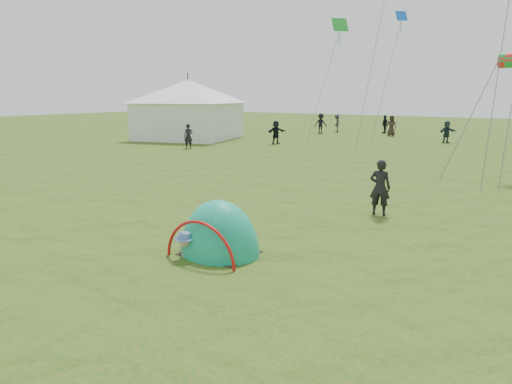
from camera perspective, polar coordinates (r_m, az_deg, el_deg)
The scene contains 15 objects.
ground at distance 9.02m, azimuth -5.99°, elevation -10.71°, with size 140.00×140.00×0.00m, color #205416.
crawling_toddler at distance 10.12m, azimuth -7.95°, elevation -6.35°, with size 0.55×0.79×0.60m, color black, non-canonical shape.
popup_tent at distance 10.34m, azimuth -4.58°, elevation -7.63°, with size 1.88×1.55×2.44m, color #0A8B6C.
standing_adult at distance 13.78m, azimuth 15.24°, elevation 0.55°, with size 0.60×0.39×1.65m, color black.
event_marquee at distance 37.06m, azimuth -8.41°, elevation 10.44°, with size 7.20×7.20×4.95m, color white, non-canonical shape.
crowd_person_3 at distance 43.93m, azimuth 10.06°, elevation 8.47°, with size 1.07×0.61×1.65m, color #2D2C35.
crowd_person_4 at distance 40.83m, azimuth 16.56°, elevation 7.96°, with size 0.85×0.55×1.74m, color #2D241E.
crowd_person_5 at distance 36.29m, azimuth 22.74°, elevation 6.94°, with size 1.47×0.47×1.59m, color #1D2A36.
crowd_person_6 at distance 45.80m, azimuth -1.88°, elevation 8.76°, with size 0.58×0.38×1.60m, color black.
crowd_person_8 at distance 43.60m, azimuth 15.81°, elevation 8.17°, with size 0.96×0.40×1.64m, color black.
crowd_person_9 at distance 41.99m, azimuth 8.10°, elevation 8.48°, with size 1.16×0.67×1.80m, color black.
crowd_person_11 at distance 32.90m, azimuth 2.51°, elevation 7.47°, with size 1.53×0.49×1.65m, color black.
crowd_person_12 at distance 30.20m, azimuth -8.46°, elevation 6.90°, with size 0.58×0.38×1.60m, color black.
diamond_kite_3 at distance 35.63m, azimuth 10.46°, elevation 19.88°, with size 1.14×1.14×0.00m, color #159625.
diamond_kite_4 at distance 35.66m, azimuth 17.72°, elevation 20.24°, with size 0.81×0.81×0.00m, color blue.
Camera 1 is at (5.36, -6.35, 3.49)m, focal length 32.00 mm.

